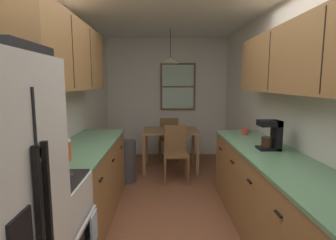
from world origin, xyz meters
TOP-DOWN VIEW (x-y plane):
  - ground_plane at (0.00, 1.00)m, footprint 12.00×12.00m
  - wall_left at (-1.35, 1.00)m, footprint 0.10×9.00m
  - wall_right at (1.35, 1.00)m, footprint 0.10×9.00m
  - wall_back at (0.00, 3.65)m, footprint 4.40×0.10m
  - microwave_over_range at (-1.11, -0.51)m, footprint 0.39×0.59m
  - counter_left at (-1.00, 0.79)m, footprint 0.64×1.95m
  - upper_cabinets_left at (-1.14, 0.74)m, footprint 0.33×2.03m
  - counter_right at (1.00, 0.07)m, footprint 0.64×3.11m
  - upper_cabinets_right at (1.14, 0.02)m, footprint 0.33×2.79m
  - dining_table at (0.04, 2.59)m, footprint 0.99×0.73m
  - dining_chair_near at (0.11, 2.01)m, footprint 0.41×0.41m
  - dining_chair_far at (0.02, 3.16)m, footprint 0.42×0.42m
  - pendant_light at (0.04, 2.59)m, footprint 0.32×0.32m
  - back_window at (0.23, 3.58)m, footprint 0.76×0.05m
  - trash_bin at (-0.70, 1.96)m, footprint 0.33×0.33m
  - storage_canister at (-1.00, 0.10)m, footprint 0.12×0.12m
  - dish_towel at (-0.64, -0.34)m, footprint 0.02×0.16m
  - coffee_maker at (1.04, 0.47)m, footprint 0.22×0.18m
  - mug_by_coffeemaker at (1.01, 1.28)m, footprint 0.12×0.08m
  - table_serving_bowl at (-0.00, 2.65)m, footprint 0.16×0.16m

SIDE VIEW (x-z plane):
  - ground_plane at x=0.00m, z-range 0.00..0.00m
  - trash_bin at x=-0.70m, z-range 0.00..0.68m
  - counter_right at x=1.00m, z-range 0.00..0.90m
  - counter_left at x=-1.00m, z-range 0.00..0.90m
  - dish_towel at x=-0.64m, z-range 0.38..0.62m
  - dining_chair_near at x=0.11m, z-range 0.05..0.95m
  - dining_chair_far at x=0.02m, z-range 0.05..0.95m
  - dining_table at x=0.04m, z-range 0.25..0.99m
  - table_serving_bowl at x=0.00m, z-range 0.74..0.80m
  - mug_by_coffeemaker at x=1.01m, z-range 0.90..0.99m
  - storage_canister at x=-1.00m, z-range 0.90..1.09m
  - coffee_maker at x=1.04m, z-range 0.91..1.22m
  - wall_left at x=-1.35m, z-range 0.00..2.55m
  - wall_right at x=1.35m, z-range 0.00..2.55m
  - wall_back at x=0.00m, z-range 0.00..2.55m
  - back_window at x=0.23m, z-range 1.01..2.02m
  - microwave_over_range at x=-1.11m, z-range 1.50..1.85m
  - upper_cabinets_right at x=1.14m, z-range 1.50..2.14m
  - upper_cabinets_left at x=-1.14m, z-range 1.52..2.27m
  - pendant_light at x=0.04m, z-range 1.69..2.30m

